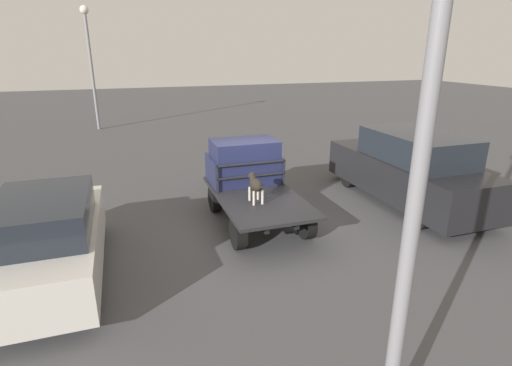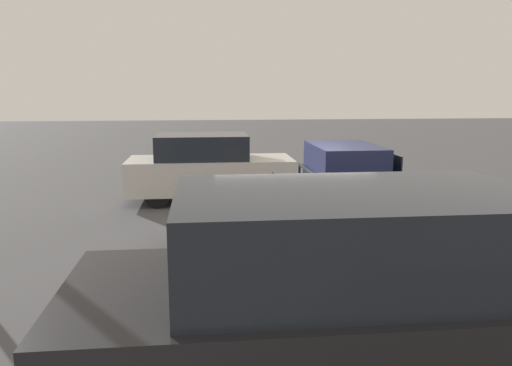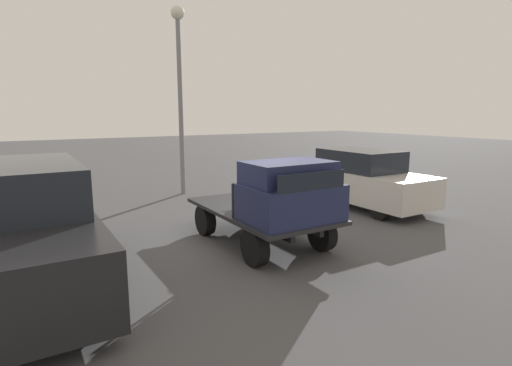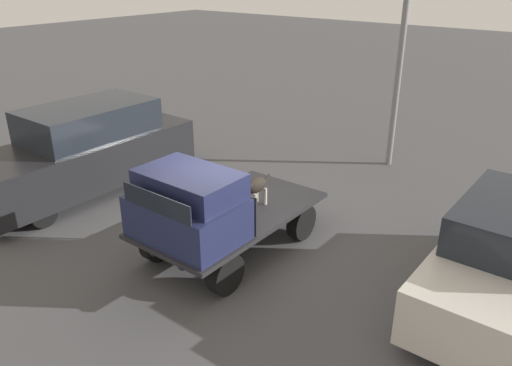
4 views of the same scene
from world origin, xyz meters
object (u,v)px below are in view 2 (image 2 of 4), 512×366
at_px(dog, 259,186).
at_px(parked_pickup_far, 373,310).
at_px(flatbed_truck, 285,223).
at_px(parked_sedan, 208,168).

bearing_deg(dog, parked_pickup_far, -66.22).
relative_size(flatbed_truck, parked_pickup_far, 0.69).
height_order(flatbed_truck, dog, dog).
bearing_deg(flatbed_truck, parked_pickup_far, -89.68).
height_order(flatbed_truck, parked_sedan, parked_sedan).
relative_size(dog, parked_pickup_far, 0.16).
height_order(flatbed_truck, parked_pickup_far, parked_pickup_far).
relative_size(flatbed_truck, parked_sedan, 0.86).
xyz_separation_m(flatbed_truck, parked_pickup_far, (0.03, -4.54, 0.44)).
relative_size(dog, parked_sedan, 0.20).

